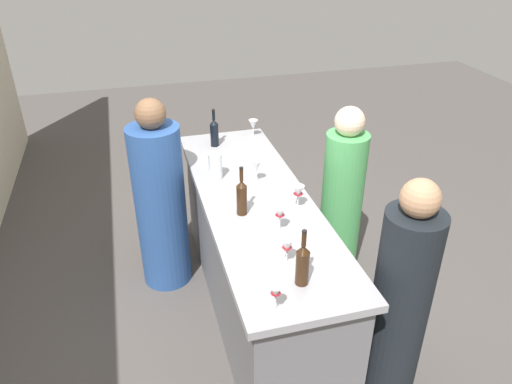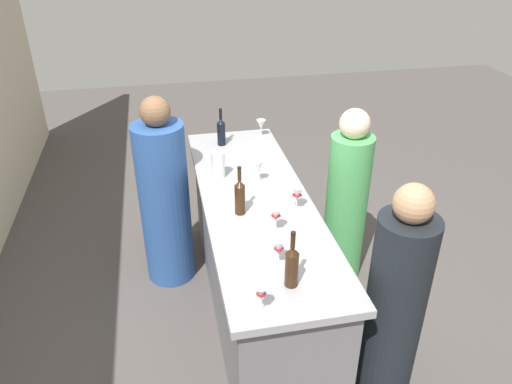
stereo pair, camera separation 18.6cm
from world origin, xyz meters
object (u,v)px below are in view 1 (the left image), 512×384
Objects in this scene: wine_glass_near_center at (298,193)px; wine_glass_far_center at (287,248)px; wine_bottle_center_near_black at (214,132)px; wine_glass_near_left at (253,125)px; wine_bottle_leftmost_amber_brown at (303,264)px; wine_glass_near_right at (256,167)px; water_pitcher at (215,166)px; wine_glass_far_left at (280,215)px; person_right_guest at (160,204)px; wine_glass_far_right at (276,294)px; person_center_guest at (342,200)px; person_left_guest at (400,304)px; wine_bottle_second_left_amber_brown at (242,196)px.

wine_glass_far_center is at bearing 154.68° from wine_glass_near_center.
wine_bottle_center_near_black is 0.38m from wine_glass_near_left.
wine_glass_near_right is (1.15, -0.06, -0.01)m from wine_bottle_leftmost_amber_brown.
wine_glass_near_right is at bearing -117.68° from water_pitcher.
wine_glass_far_left is (-0.64, 0.02, -0.01)m from wine_glass_near_right.
wine_glass_near_center is at bearing -141.33° from water_pitcher.
wine_glass_near_center is 1.21m from person_right_guest.
wine_glass_near_center is 1.07× the size of wine_glass_far_right.
wine_bottle_leftmost_amber_brown reaches higher than wine_glass_near_center.
water_pitcher is 0.59m from person_right_guest.
wine_bottle_leftmost_amber_brown reaches higher than wine_bottle_center_near_black.
person_center_guest reaches higher than wine_glass_far_center.
wine_glass_near_center is 0.10× the size of person_right_guest.
wine_glass_near_center reaches higher than wine_glass_near_left.
person_left_guest is at bearing -154.30° from wine_glass_near_right.
wine_glass_far_left is (-1.47, 0.22, 0.01)m from wine_glass_near_left.
wine_glass_near_center is 1.01× the size of wine_glass_far_left.
person_center_guest is (0.71, -0.76, -0.42)m from wine_glass_far_left.
wine_glass_far_right is 1.75m from person_right_guest.
person_left_guest is (-0.20, -0.65, -0.39)m from wine_glass_far_center.
wine_bottle_second_left_amber_brown reaches higher than wine_glass_near_right.
wine_glass_near_left is 2.18m from wine_glass_far_right.
wine_glass_near_center is (-1.13, -0.34, -0.01)m from wine_bottle_center_near_black.
wine_bottle_second_left_amber_brown is 2.23× the size of wine_glass_near_left.
wine_glass_far_right reaches higher than wine_glass_near_left.
person_center_guest is (1.38, -1.00, -0.42)m from wine_glass_far_right.
person_center_guest is at bearing -94.42° from person_left_guest.
wine_glass_near_left is at bearing -76.55° from person_center_guest.
wine_glass_near_center is 0.86m from person_center_guest.
person_right_guest reaches higher than wine_glass_far_left.
wine_glass_far_center is at bearing 29.16° from person_center_guest.
water_pitcher is 0.13× the size of person_left_guest.
wine_bottle_second_left_amber_brown is at bearing 3.76° from person_center_guest.
water_pitcher is (0.56, 0.45, -0.02)m from wine_glass_near_center.
wine_glass_far_center is 1.38m from person_center_guest.
wine_glass_far_center is (-0.55, 0.26, -0.01)m from wine_glass_near_center.
wine_glass_far_center is 0.10× the size of person_right_guest.
wine_glass_near_left is at bearing -8.63° from wine_glass_far_left.
person_right_guest reaches higher than water_pitcher.
water_pitcher is at bearing 0.44° from wine_glass_far_right.
wine_bottle_leftmost_amber_brown is 0.99× the size of wine_bottle_second_left_amber_brown.
wine_glass_near_right is (-0.82, 0.20, 0.02)m from wine_glass_near_left.
person_right_guest is (0.34, 0.69, -0.39)m from wine_glass_near_right.
person_center_guest is (0.46, -0.94, -0.44)m from wine_bottle_second_left_amber_brown.
wine_glass_near_right is at bearing -166.94° from wine_bottle_center_near_black.
wine_bottle_leftmost_amber_brown is at bearing -171.80° from wine_glass_far_center.
person_right_guest is (1.50, 1.25, 0.01)m from person_left_guest.
wine_glass_near_right is 0.12× the size of person_center_guest.
wine_glass_far_center is 0.39m from wine_glass_far_right.
person_left_guest is (-0.78, -0.76, -0.41)m from wine_bottle_second_left_amber_brown.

